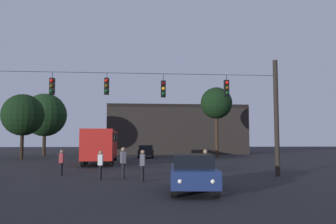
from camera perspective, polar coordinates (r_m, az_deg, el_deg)
ground_plane at (r=30.65m, az=-4.78°, el=-8.52°), size 168.00×168.00×0.00m
overhead_signal_span at (r=20.23m, az=-4.65°, el=0.59°), size 16.44×0.44×6.89m
city_bus at (r=33.02m, az=-10.73°, el=-4.93°), size 2.76×11.05×3.00m
car_near_right at (r=14.72m, az=4.09°, el=-9.67°), size 2.25×4.47×1.52m
car_far_left at (r=42.72m, az=-3.58°, el=-6.35°), size 2.05×4.42×1.52m
pedestrian_crossing_left at (r=19.52m, az=-7.29°, el=-7.87°), size 0.33×0.41×1.72m
pedestrian_crossing_center at (r=18.32m, az=-4.14°, el=-8.35°), size 0.29×0.39×1.60m
pedestrian_crossing_right at (r=22.18m, az=-16.89°, el=-7.64°), size 0.25×0.37×1.52m
pedestrian_near_bus at (r=18.14m, az=6.08°, el=-8.30°), size 0.28×0.38×1.63m
pedestrian_trailing at (r=19.43m, az=-10.90°, el=-8.17°), size 0.26×0.37×1.55m
corner_building at (r=58.01m, az=1.06°, el=-3.00°), size 21.08×12.89×7.45m
tree_left_silhouette at (r=43.26m, az=-22.47°, el=-0.45°), size 4.75×4.75×7.36m
tree_behind_building at (r=44.04m, az=7.84°, el=1.37°), size 3.92×3.92×8.68m
tree_right_far at (r=50.93m, az=-19.33°, el=-0.47°), size 5.87×5.87×8.49m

